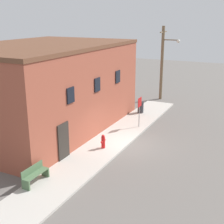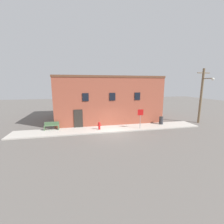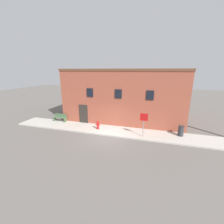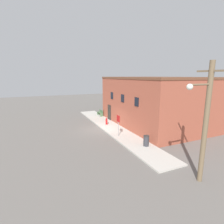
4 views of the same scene
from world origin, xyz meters
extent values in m
plane|color=#66605B|center=(0.00, 0.00, 0.00)|extent=(80.00, 80.00, 0.00)
cube|color=#BCB7AD|center=(0.00, 1.25, 0.06)|extent=(20.90, 2.49, 0.12)
cube|color=#9E4C38|center=(0.44, 6.89, 2.90)|extent=(13.37, 8.79, 5.81)
cube|color=brown|center=(0.44, 6.89, 5.93)|extent=(13.47, 8.89, 0.24)
cube|color=black|center=(-2.68, 2.46, 3.60)|extent=(0.70, 0.08, 0.90)
cube|color=black|center=(0.44, 2.46, 3.60)|extent=(0.70, 0.08, 0.90)
cube|color=black|center=(3.56, 2.46, 3.60)|extent=(0.70, 0.08, 0.90)
cube|color=#2D2823|center=(-3.57, 2.46, 1.10)|extent=(1.00, 0.08, 2.20)
cylinder|color=red|center=(-1.33, 1.13, 0.46)|extent=(0.23, 0.23, 0.69)
sphere|color=red|center=(-1.33, 1.13, 0.87)|extent=(0.21, 0.21, 0.21)
cylinder|color=red|center=(-1.51, 1.13, 0.57)|extent=(0.13, 0.11, 0.11)
cylinder|color=red|center=(-1.15, 1.13, 0.57)|extent=(0.13, 0.11, 0.11)
cylinder|color=gray|center=(3.24, 0.58, 1.21)|extent=(0.06, 0.06, 2.18)
cube|color=red|center=(3.24, 0.56, 1.97)|extent=(0.66, 0.02, 0.66)
cube|color=#4C6B47|center=(-7.18, 2.10, 0.35)|extent=(0.08, 0.44, 0.46)
cube|color=#4C6B47|center=(-5.74, 2.10, 0.35)|extent=(0.08, 0.44, 0.46)
cube|color=#4C6B47|center=(-6.46, 2.10, 0.60)|extent=(1.53, 0.44, 0.04)
cube|color=#4C6B47|center=(-6.46, 2.30, 0.79)|extent=(1.53, 0.04, 0.35)
cylinder|color=#333338|center=(6.52, 1.73, 0.56)|extent=(0.49, 0.49, 0.89)
cylinder|color=#2D2D2D|center=(6.52, 1.73, 1.04)|extent=(0.51, 0.51, 0.06)
camera|label=1|loc=(-16.89, -7.12, 7.86)|focal=50.00mm
camera|label=2|loc=(-3.31, -14.74, 5.07)|focal=24.00mm
camera|label=3|loc=(4.05, -12.12, 5.94)|focal=24.00mm
camera|label=4|loc=(18.56, -6.85, 6.17)|focal=28.00mm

